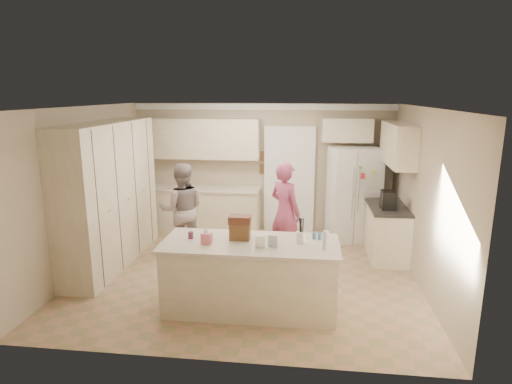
# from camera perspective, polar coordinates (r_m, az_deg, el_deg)

# --- Properties ---
(floor) EXTENTS (5.20, 4.60, 0.02)m
(floor) POSITION_cam_1_polar(r_m,az_deg,el_deg) (6.93, -1.19, -10.84)
(floor) COLOR tan
(floor) RESTS_ON ground
(ceiling) EXTENTS (5.20, 4.60, 0.02)m
(ceiling) POSITION_cam_1_polar(r_m,az_deg,el_deg) (6.34, -1.30, 11.36)
(ceiling) COLOR white
(ceiling) RESTS_ON wall_back
(wall_back) EXTENTS (5.20, 0.02, 2.60)m
(wall_back) POSITION_cam_1_polar(r_m,az_deg,el_deg) (8.76, 0.88, 3.24)
(wall_back) COLOR #B8A88D
(wall_back) RESTS_ON ground
(wall_front) EXTENTS (5.20, 0.02, 2.60)m
(wall_front) POSITION_cam_1_polar(r_m,az_deg,el_deg) (4.33, -5.57, -7.31)
(wall_front) COLOR #B8A88D
(wall_front) RESTS_ON ground
(wall_left) EXTENTS (0.02, 4.60, 2.60)m
(wall_left) POSITION_cam_1_polar(r_m,az_deg,el_deg) (7.34, -21.86, 0.34)
(wall_left) COLOR #B8A88D
(wall_left) RESTS_ON ground
(wall_right) EXTENTS (0.02, 4.60, 2.60)m
(wall_right) POSITION_cam_1_polar(r_m,az_deg,el_deg) (6.67, 21.55, -0.85)
(wall_right) COLOR #B8A88D
(wall_right) RESTS_ON ground
(crown_back) EXTENTS (5.20, 0.08, 0.12)m
(crown_back) POSITION_cam_1_polar(r_m,az_deg,el_deg) (8.58, 0.88, 11.30)
(crown_back) COLOR white
(crown_back) RESTS_ON wall_back
(pantry_bank) EXTENTS (0.60, 2.60, 2.35)m
(pantry_bank) POSITION_cam_1_polar(r_m,az_deg,el_deg) (7.40, -18.94, -0.32)
(pantry_bank) COLOR #F3E4C4
(pantry_bank) RESTS_ON floor
(back_base_cab) EXTENTS (2.20, 0.60, 0.88)m
(back_base_cab) POSITION_cam_1_polar(r_m,az_deg,el_deg) (8.84, -6.79, -2.47)
(back_base_cab) COLOR #F3E4C4
(back_base_cab) RESTS_ON floor
(back_countertop) EXTENTS (2.24, 0.63, 0.04)m
(back_countertop) POSITION_cam_1_polar(r_m,az_deg,el_deg) (8.72, -6.89, 0.42)
(back_countertop) COLOR #BDAF9F
(back_countertop) RESTS_ON back_base_cab
(back_upper_cab) EXTENTS (2.20, 0.35, 0.80)m
(back_upper_cab) POSITION_cam_1_polar(r_m,az_deg,el_deg) (8.69, -6.86, 7.07)
(back_upper_cab) COLOR #F3E4C4
(back_upper_cab) RESTS_ON wall_back
(doorway_opening) EXTENTS (0.90, 0.06, 2.10)m
(doorway_opening) POSITION_cam_1_polar(r_m,az_deg,el_deg) (8.73, 4.45, 1.51)
(doorway_opening) COLOR black
(doorway_opening) RESTS_ON floor
(doorway_casing) EXTENTS (1.02, 0.03, 2.22)m
(doorway_casing) POSITION_cam_1_polar(r_m,az_deg,el_deg) (8.70, 4.44, 1.46)
(doorway_casing) COLOR white
(doorway_casing) RESTS_ON floor
(wall_frame_upper) EXTENTS (0.15, 0.02, 0.20)m
(wall_frame_upper) POSITION_cam_1_polar(r_m,az_deg,el_deg) (8.68, 0.99, 4.82)
(wall_frame_upper) COLOR brown
(wall_frame_upper) RESTS_ON wall_back
(wall_frame_lower) EXTENTS (0.15, 0.02, 0.20)m
(wall_frame_lower) POSITION_cam_1_polar(r_m,az_deg,el_deg) (8.72, 0.99, 3.06)
(wall_frame_lower) COLOR brown
(wall_frame_lower) RESTS_ON wall_back
(refrigerator) EXTENTS (1.02, 0.87, 1.80)m
(refrigerator) POSITION_cam_1_polar(r_m,az_deg,el_deg) (8.39, 12.86, -0.32)
(refrigerator) COLOR white
(refrigerator) RESTS_ON floor
(fridge_seam) EXTENTS (0.02, 0.02, 1.78)m
(fridge_seam) POSITION_cam_1_polar(r_m,az_deg,el_deg) (8.05, 13.10, -0.90)
(fridge_seam) COLOR gray
(fridge_seam) RESTS_ON refrigerator
(fridge_dispenser) EXTENTS (0.22, 0.03, 0.35)m
(fridge_dispenser) POSITION_cam_1_polar(r_m,az_deg,el_deg) (7.96, 11.63, 0.86)
(fridge_dispenser) COLOR black
(fridge_dispenser) RESTS_ON refrigerator
(fridge_handle_l) EXTENTS (0.02, 0.02, 0.85)m
(fridge_handle_l) POSITION_cam_1_polar(r_m,az_deg,el_deg) (8.00, 12.82, 0.12)
(fridge_handle_l) COLOR silver
(fridge_handle_l) RESTS_ON refrigerator
(fridge_handle_r) EXTENTS (0.02, 0.02, 0.85)m
(fridge_handle_r) POSITION_cam_1_polar(r_m,az_deg,el_deg) (8.01, 13.53, 0.10)
(fridge_handle_r) COLOR silver
(fridge_handle_r) RESTS_ON refrigerator
(over_fridge_cab) EXTENTS (0.95, 0.35, 0.45)m
(over_fridge_cab) POSITION_cam_1_polar(r_m,az_deg,el_deg) (8.46, 12.07, 8.07)
(over_fridge_cab) COLOR #F3E4C4
(over_fridge_cab) RESTS_ON wall_back
(right_base_cab) EXTENTS (0.60, 1.20, 0.88)m
(right_base_cab) POSITION_cam_1_polar(r_m,az_deg,el_deg) (7.77, 16.99, -5.18)
(right_base_cab) COLOR #F3E4C4
(right_base_cab) RESTS_ON floor
(right_countertop) EXTENTS (0.63, 1.24, 0.04)m
(right_countertop) POSITION_cam_1_polar(r_m,az_deg,el_deg) (7.64, 17.14, -1.90)
(right_countertop) COLOR #2D2B28
(right_countertop) RESTS_ON right_base_cab
(right_upper_cab) EXTENTS (0.35, 1.50, 0.70)m
(right_upper_cab) POSITION_cam_1_polar(r_m,az_deg,el_deg) (7.67, 18.41, 6.07)
(right_upper_cab) COLOR #F3E4C4
(right_upper_cab) RESTS_ON wall_right
(coffee_maker) EXTENTS (0.22, 0.28, 0.30)m
(coffee_maker) POSITION_cam_1_polar(r_m,az_deg,el_deg) (7.40, 17.19, -1.02)
(coffee_maker) COLOR black
(coffee_maker) RESTS_ON right_countertop
(island_base) EXTENTS (2.20, 0.90, 0.88)m
(island_base) POSITION_cam_1_polar(r_m,az_deg,el_deg) (5.73, -0.75, -11.27)
(island_base) COLOR #F3E4C4
(island_base) RESTS_ON floor
(island_top) EXTENTS (2.28, 0.96, 0.05)m
(island_top) POSITION_cam_1_polar(r_m,az_deg,el_deg) (5.55, -0.77, -6.95)
(island_top) COLOR #BDAF9F
(island_top) RESTS_ON island_base
(utensil_crock) EXTENTS (0.13, 0.13, 0.15)m
(utensil_crock) POSITION_cam_1_polar(r_m,az_deg,el_deg) (5.52, 6.04, -6.04)
(utensil_crock) COLOR white
(utensil_crock) RESTS_ON island_top
(tissue_box) EXTENTS (0.13, 0.13, 0.14)m
(tissue_box) POSITION_cam_1_polar(r_m,az_deg,el_deg) (5.53, -6.60, -6.10)
(tissue_box) COLOR #EB7283
(tissue_box) RESTS_ON island_top
(tissue_plume) EXTENTS (0.08, 0.08, 0.08)m
(tissue_plume) POSITION_cam_1_polar(r_m,az_deg,el_deg) (5.49, -6.63, -5.01)
(tissue_plume) COLOR white
(tissue_plume) RESTS_ON tissue_box
(dollhouse_body) EXTENTS (0.26, 0.18, 0.22)m
(dollhouse_body) POSITION_cam_1_polar(r_m,az_deg,el_deg) (5.62, -2.16, -5.24)
(dollhouse_body) COLOR brown
(dollhouse_body) RESTS_ON island_top
(dollhouse_roof) EXTENTS (0.28, 0.20, 0.10)m
(dollhouse_roof) POSITION_cam_1_polar(r_m,az_deg,el_deg) (5.58, -2.17, -3.68)
(dollhouse_roof) COLOR #592D1E
(dollhouse_roof) RESTS_ON dollhouse_body
(jam_jar) EXTENTS (0.07, 0.07, 0.09)m
(jam_jar) POSITION_cam_1_polar(r_m,az_deg,el_deg) (5.73, -8.69, -5.71)
(jam_jar) COLOR #59263F
(jam_jar) RESTS_ON island_top
(greeting_card_a) EXTENTS (0.12, 0.06, 0.16)m
(greeting_card_a) POSITION_cam_1_polar(r_m,az_deg,el_deg) (5.31, 0.56, -6.69)
(greeting_card_a) COLOR white
(greeting_card_a) RESTS_ON island_top
(greeting_card_b) EXTENTS (0.12, 0.05, 0.16)m
(greeting_card_b) POSITION_cam_1_polar(r_m,az_deg,el_deg) (5.35, 2.22, -6.57)
(greeting_card_b) COLOR silver
(greeting_card_b) RESTS_ON island_top
(water_bottle) EXTENTS (0.07, 0.07, 0.24)m
(water_bottle) POSITION_cam_1_polar(r_m,az_deg,el_deg) (5.33, 9.26, -6.36)
(water_bottle) COLOR silver
(water_bottle) RESTS_ON island_top
(shaker_salt) EXTENTS (0.05, 0.05, 0.09)m
(shaker_salt) POSITION_cam_1_polar(r_m,az_deg,el_deg) (5.70, 7.78, -5.81)
(shaker_salt) COLOR teal
(shaker_salt) RESTS_ON island_top
(shaker_pepper) EXTENTS (0.05, 0.05, 0.09)m
(shaker_pepper) POSITION_cam_1_polar(r_m,az_deg,el_deg) (5.70, 8.48, -5.82)
(shaker_pepper) COLOR teal
(shaker_pepper) RESTS_ON island_top
(teen_boy) EXTENTS (0.93, 0.81, 1.64)m
(teen_boy) POSITION_cam_1_polar(r_m,az_deg,el_deg) (7.54, -9.84, -2.33)
(teen_boy) COLOR gray
(teen_boy) RESTS_ON floor
(teen_girl) EXTENTS (0.73, 0.71, 1.70)m
(teen_girl) POSITION_cam_1_polar(r_m,az_deg,el_deg) (7.21, 3.90, -2.66)
(teen_girl) COLOR #B54784
(teen_girl) RESTS_ON floor
(fridge_magnets) EXTENTS (0.76, 0.02, 1.44)m
(fridge_magnets) POSITION_cam_1_polar(r_m,az_deg,el_deg) (8.04, 13.11, -0.92)
(fridge_magnets) COLOR tan
(fridge_magnets) RESTS_ON refrigerator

